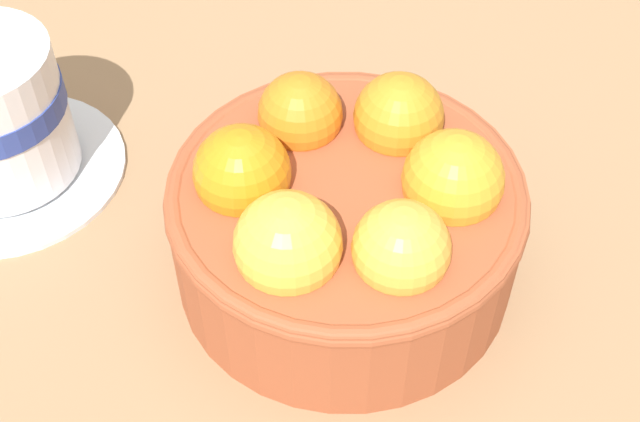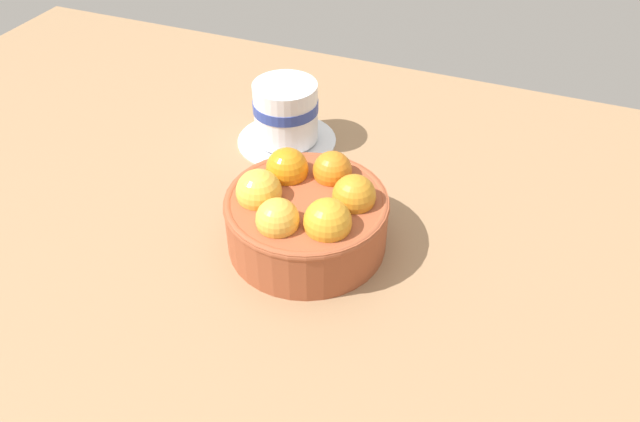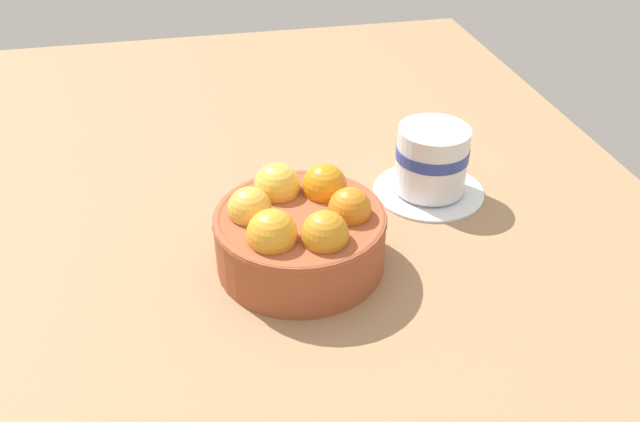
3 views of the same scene
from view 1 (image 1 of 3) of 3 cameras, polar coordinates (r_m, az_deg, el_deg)
The scene contains 2 objects.
ground_plane at distance 44.75cm, azimuth 1.54°, elevation -5.55°, with size 135.98×84.38×4.50cm, color #997551.
terracotta_bowl at distance 39.88cm, azimuth 1.73°, elevation -0.25°, with size 16.54×16.54×8.81cm.
Camera 1 is at (17.79, 19.77, 33.73)cm, focal length 48.16 mm.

